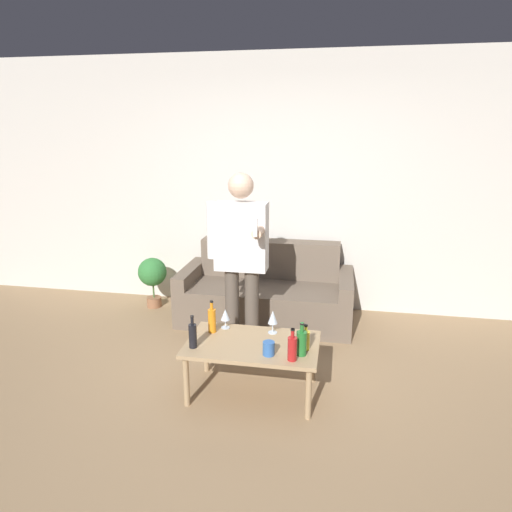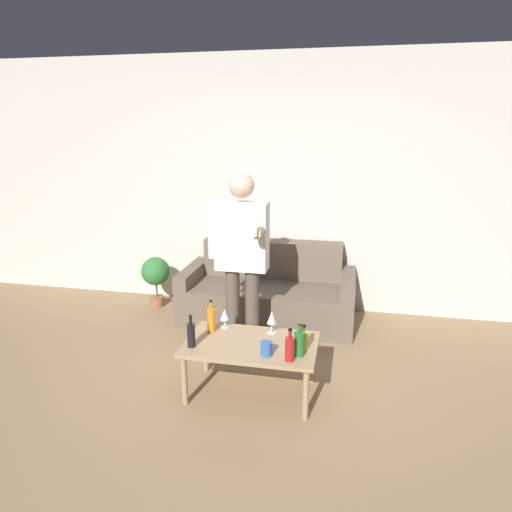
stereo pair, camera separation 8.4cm
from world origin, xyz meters
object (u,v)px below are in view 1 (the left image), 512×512
coffee_table (253,348)px  person_standing_front (241,252)px  couch (266,293)px  bottle_orange (302,342)px

coffee_table → person_standing_front: person_standing_front is taller
coffee_table → person_standing_front: size_ratio=0.61×
couch → bottle_orange: 1.63m
couch → coffee_table: (0.13, -1.41, 0.09)m
couch → person_standing_front: size_ratio=1.10×
bottle_orange → person_standing_front: bearing=127.9°
coffee_table → bottle_orange: bearing=-17.9°
bottle_orange → person_standing_front: 1.06m
couch → bottle_orange: (0.50, -1.53, 0.23)m
coffee_table → person_standing_front: (-0.23, 0.65, 0.56)m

